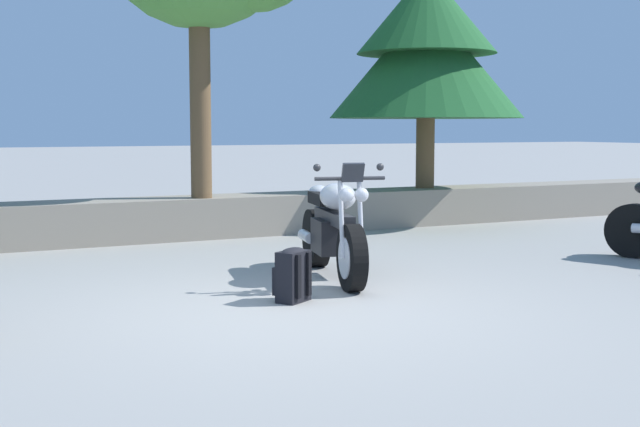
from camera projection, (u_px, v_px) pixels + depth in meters
name	position (u px, v px, depth m)	size (l,w,h in m)	color
ground_plane	(288.00, 311.00, 6.89)	(120.00, 120.00, 0.00)	gray
stone_wall	(138.00, 220.00, 11.14)	(36.00, 0.80, 0.55)	gray
motorcycle_silver_centre	(333.00, 230.00, 8.34)	(0.79, 2.04, 1.18)	black
rider_backpack	(293.00, 274.00, 7.24)	(0.35, 0.34, 0.47)	black
pine_tree_mid_right	(426.00, 47.00, 12.96)	(2.99, 2.99, 3.35)	brown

